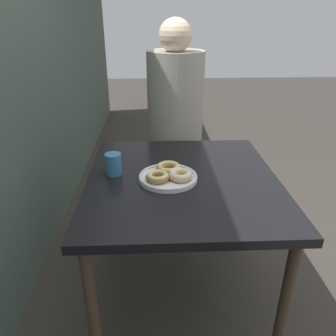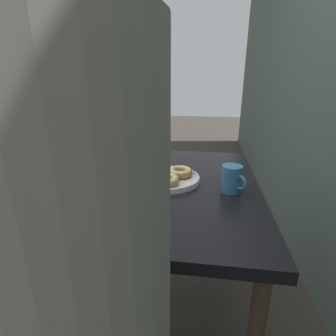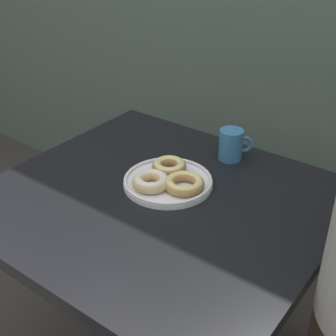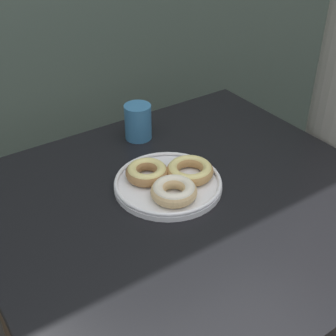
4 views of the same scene
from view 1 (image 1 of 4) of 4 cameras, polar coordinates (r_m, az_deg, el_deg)
ground_plane at (r=2.06m, az=9.11°, el=-20.76°), size 14.00×14.00×0.00m
dining_table at (r=1.61m, az=2.48°, el=-4.32°), size 0.99×0.91×0.76m
donut_plate at (r=1.54m, az=0.13°, el=-1.16°), size 0.28×0.28×0.05m
coffee_mug at (r=1.60m, az=-9.54°, el=0.73°), size 0.10×0.09×0.11m
person_figure at (r=2.21m, az=1.26°, el=7.55°), size 0.39×0.36×1.46m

